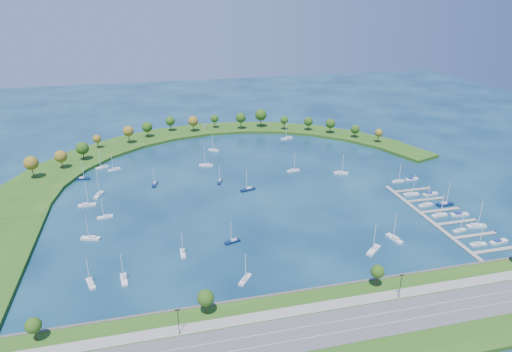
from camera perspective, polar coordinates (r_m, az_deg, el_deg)
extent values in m
plane|color=#06223C|center=(259.41, -0.81, -1.33)|extent=(700.00, 700.00, 0.00)
cube|color=#255015|center=(158.65, 9.80, -19.02)|extent=(420.00, 42.00, 1.60)
cube|color=#474442|center=(173.84, 6.98, -14.52)|extent=(420.00, 1.20, 1.80)
cube|color=#515154|center=(158.08, 9.82, -18.79)|extent=(420.00, 16.00, 0.12)
cube|color=gray|center=(165.74, 8.29, -16.40)|extent=(420.00, 5.00, 0.12)
cube|color=silver|center=(156.35, 10.19, -19.35)|extent=(420.00, 0.15, 0.02)
cube|color=silver|center=(159.74, 9.46, -18.21)|extent=(420.00, 0.15, 0.02)
cylinder|color=#382314|center=(165.93, -26.64, -17.89)|extent=(0.56, 0.56, 4.90)
sphere|color=#284C13|center=(163.82, -26.86, -16.95)|extent=(5.20, 5.20, 5.20)
cylinder|color=#382314|center=(160.68, -6.47, -16.57)|extent=(0.56, 0.56, 5.25)
sphere|color=#284C13|center=(158.30, -6.53, -15.49)|extent=(6.00, 6.00, 6.00)
cylinder|color=#382314|center=(177.76, 15.33, -12.92)|extent=(0.56, 0.56, 5.60)
sphere|color=#284C13|center=(175.60, 15.46, -11.90)|extent=(5.20, 5.20, 5.20)
cylinder|color=black|center=(152.56, -10.01, -18.15)|extent=(0.24, 0.24, 10.00)
cylinder|color=black|center=(173.30, 18.17, -13.44)|extent=(0.24, 0.24, 10.00)
cube|color=#255015|center=(271.26, -28.37, -2.89)|extent=(43.73, 48.72, 2.00)
cube|color=#255015|center=(295.93, -25.63, -0.35)|extent=(50.23, 54.30, 2.00)
cube|color=#255015|center=(317.90, -22.19, 1.74)|extent=(54.07, 56.09, 2.00)
cube|color=#255015|center=(336.56, -18.23, 3.41)|extent=(55.20, 54.07, 2.00)
cube|color=#255015|center=(351.42, -13.91, 4.69)|extent=(53.65, 48.47, 2.00)
cube|color=#255015|center=(362.14, -9.34, 5.59)|extent=(49.62, 39.75, 2.00)
cube|color=#255015|center=(368.46, -4.62, 6.12)|extent=(44.32, 29.96, 2.00)
cube|color=#255015|center=(370.27, 0.18, 6.28)|extent=(49.49, 38.05, 2.00)
cube|color=#255015|center=(367.52, 4.97, 6.06)|extent=(51.13, 44.12, 2.00)
cube|color=#255015|center=(360.26, 9.67, 5.48)|extent=(49.19, 47.96, 2.00)
cube|color=#255015|center=(348.66, 14.20, 4.52)|extent=(43.90, 49.49, 2.00)
cube|color=#255015|center=(332.97, 18.46, 3.18)|extent=(35.67, 48.74, 2.00)
cylinder|color=#382314|center=(295.39, -26.91, 0.46)|extent=(0.56, 0.56, 8.29)
sphere|color=brown|center=(293.48, -27.11, 1.51)|extent=(8.49, 8.49, 8.49)
cylinder|color=#382314|center=(304.86, -23.81, 1.48)|extent=(0.56, 0.56, 6.66)
sphere|color=brown|center=(303.30, -23.96, 2.34)|extent=(7.68, 7.68, 7.68)
cylinder|color=#382314|center=(315.17, -21.44, 2.51)|extent=(0.56, 0.56, 6.57)
sphere|color=#284C13|center=(313.63, -21.56, 3.36)|extent=(8.42, 8.42, 8.42)
cylinder|color=#382314|center=(335.86, -19.80, 3.89)|extent=(0.56, 0.56, 5.98)
sphere|color=brown|center=(334.64, -19.89, 4.56)|extent=(5.83, 5.83, 5.83)
cylinder|color=#382314|center=(339.50, -16.11, 4.71)|extent=(0.56, 0.56, 7.90)
sphere|color=brown|center=(337.93, -16.21, 5.60)|extent=(7.79, 7.79, 7.79)
cylinder|color=#382314|center=(351.08, -13.84, 5.41)|extent=(0.56, 0.56, 6.54)
sphere|color=#284C13|center=(349.72, -13.91, 6.17)|extent=(7.96, 7.96, 7.96)
cylinder|color=#382314|center=(363.07, -10.99, 6.25)|extent=(0.56, 0.56, 6.83)
sphere|color=#284C13|center=(361.75, -11.04, 6.99)|extent=(7.33, 7.33, 7.33)
cylinder|color=#382314|center=(358.78, -8.11, 6.26)|extent=(0.56, 0.56, 7.07)
sphere|color=brown|center=(357.38, -8.15, 7.05)|extent=(8.10, 8.10, 8.10)
cylinder|color=#382314|center=(366.45, -5.36, 6.71)|extent=(0.56, 0.56, 6.69)
sphere|color=#284C13|center=(365.22, -5.39, 7.40)|extent=(6.28, 6.28, 6.28)
cylinder|color=#382314|center=(362.11, -1.97, 6.70)|extent=(0.56, 0.56, 7.93)
sphere|color=#284C13|center=(360.61, -1.99, 7.56)|extent=(8.20, 8.20, 8.20)
cylinder|color=#382314|center=(367.64, 0.63, 7.00)|extent=(0.56, 0.56, 8.42)
sphere|color=#284C13|center=(366.03, 0.63, 7.92)|extent=(9.57, 9.57, 9.57)
cylinder|color=#382314|center=(360.97, 3.66, 6.52)|extent=(0.56, 0.56, 6.78)
sphere|color=#284C13|center=(359.70, 3.68, 7.24)|extent=(6.44, 6.44, 6.44)
cylinder|color=#382314|center=(360.98, 6.76, 6.34)|extent=(0.56, 0.56, 5.98)
sphere|color=#284C13|center=(359.77, 6.79, 7.02)|extent=(7.18, 7.18, 7.18)
cylinder|color=#382314|center=(355.76, 9.56, 5.98)|extent=(0.56, 0.56, 6.50)
sphere|color=#284C13|center=(354.44, 9.61, 6.72)|extent=(7.61, 7.61, 7.61)
cylinder|color=#382314|center=(348.84, 12.66, 5.30)|extent=(0.56, 0.56, 5.24)
sphere|color=#284C13|center=(347.71, 12.71, 5.93)|extent=(6.83, 6.83, 6.83)
cylinder|color=#382314|center=(340.64, 15.52, 4.71)|extent=(0.56, 0.56, 6.43)
sphere|color=brown|center=(339.38, 15.60, 5.41)|extent=(5.89, 5.89, 5.89)
cylinder|color=gray|center=(363.16, -6.63, 6.26)|extent=(2.20, 2.20, 3.69)
cylinder|color=gray|center=(362.61, -6.65, 6.56)|extent=(2.60, 2.60, 0.30)
cube|color=gray|center=(238.68, 21.34, -5.16)|extent=(2.20, 82.00, 0.40)
cube|color=gray|center=(223.88, 28.60, -8.40)|extent=(22.00, 2.00, 0.40)
cube|color=gray|center=(232.20, 26.51, -6.87)|extent=(22.00, 2.00, 0.40)
cylinder|color=#382314|center=(238.93, 28.56, -6.38)|extent=(0.36, 0.36, 1.60)
cube|color=gray|center=(240.96, 24.59, -5.44)|extent=(22.00, 2.00, 0.40)
cylinder|color=#382314|center=(247.45, 26.61, -5.01)|extent=(0.36, 0.36, 1.60)
cube|color=gray|center=(250.11, 22.81, -4.10)|extent=(22.00, 2.00, 0.40)
cylinder|color=#382314|center=(256.37, 24.80, -3.73)|extent=(0.36, 0.36, 1.60)
cube|color=gray|center=(259.61, 21.16, -2.86)|extent=(22.00, 2.00, 0.40)
cylinder|color=#382314|center=(265.64, 23.11, -2.53)|extent=(0.36, 0.36, 1.60)
cube|color=gray|center=(269.42, 19.63, -1.70)|extent=(22.00, 2.00, 0.40)
cylinder|color=#382314|center=(275.24, 21.55, -1.41)|extent=(0.36, 0.36, 1.60)
cube|color=silver|center=(214.64, 17.46, -7.76)|extent=(4.48, 9.60, 1.11)
cube|color=silver|center=(213.61, 17.66, -7.65)|extent=(2.46, 3.55, 0.78)
cylinder|color=silver|center=(211.85, 17.54, -6.08)|extent=(0.32, 0.32, 12.50)
cube|color=#0A1A41|center=(265.05, -4.70, -0.76)|extent=(4.36, 7.65, 0.89)
cube|color=silver|center=(265.42, -4.68, -0.55)|extent=(2.21, 2.91, 0.62)
cylinder|color=silver|center=(262.41, -4.76, 0.27)|extent=(0.32, 0.32, 9.96)
cube|color=silver|center=(236.21, -18.95, -5.07)|extent=(7.93, 3.25, 0.92)
cube|color=silver|center=(235.88, -18.79, -4.87)|extent=(2.89, 1.88, 0.65)
cylinder|color=silver|center=(233.74, -19.28, -3.86)|extent=(0.32, 0.32, 10.40)
cube|color=#0A1A41|center=(203.22, -3.08, -8.49)|extent=(7.74, 4.23, 0.90)
cube|color=silver|center=(203.12, -2.89, -8.25)|extent=(2.93, 2.18, 0.63)
cylinder|color=silver|center=(200.20, -3.26, -7.19)|extent=(0.32, 0.32, 10.07)
cube|color=silver|center=(344.19, 4.01, 4.86)|extent=(10.06, 5.65, 1.16)
cube|color=silver|center=(344.44, 4.15, 5.05)|extent=(3.82, 2.88, 0.81)
cylinder|color=silver|center=(341.65, 3.94, 5.98)|extent=(0.32, 0.32, 13.09)
cube|color=silver|center=(197.11, -9.45, -9.89)|extent=(2.08, 7.23, 0.87)
cube|color=silver|center=(197.33, -9.48, -9.60)|extent=(1.43, 2.54, 0.61)
cylinder|color=silver|center=(193.84, -9.54, -8.65)|extent=(0.32, 0.32, 9.73)
cube|color=silver|center=(252.17, -21.01, -3.54)|extent=(9.34, 3.17, 1.10)
cube|color=silver|center=(251.87, -21.25, -3.38)|extent=(3.33, 2.01, 0.77)
cylinder|color=silver|center=(249.37, -21.06, -2.13)|extent=(0.32, 0.32, 12.42)
cube|color=#0A1A41|center=(267.42, -12.97, -1.07)|extent=(3.57, 8.26, 0.96)
cube|color=silver|center=(267.82, -12.96, -0.84)|extent=(2.02, 3.02, 0.67)
cylinder|color=silver|center=(264.58, -13.10, 0.04)|extent=(0.32, 0.32, 10.79)
cube|color=silver|center=(262.31, -19.66, -2.32)|extent=(5.47, 9.53, 1.10)
cube|color=silver|center=(261.19, -19.77, -2.22)|extent=(2.76, 3.63, 0.77)
cylinder|color=silver|center=(260.29, -19.79, -0.91)|extent=(0.32, 0.32, 12.41)
cube|color=silver|center=(203.24, 14.98, -9.27)|extent=(9.16, 8.21, 1.16)
cube|color=silver|center=(203.52, 15.11, -8.92)|extent=(3.81, 3.60, 0.81)
cylinder|color=silver|center=(199.05, 15.10, -7.64)|extent=(0.32, 0.32, 13.01)
cube|color=silver|center=(281.76, 10.94, 0.37)|extent=(9.27, 4.95, 1.07)
cube|color=silver|center=(281.30, 10.77, 0.54)|extent=(3.49, 2.57, 0.75)
cylinder|color=silver|center=(279.49, 11.18, 1.61)|extent=(0.32, 0.32, 12.05)
cube|color=silver|center=(296.55, -17.87, 0.78)|extent=(8.10, 5.09, 0.94)
cube|color=silver|center=(296.49, -17.75, 0.96)|extent=(3.14, 2.49, 0.66)
cylinder|color=silver|center=(294.38, -18.12, 1.80)|extent=(0.32, 0.32, 10.62)
cube|color=silver|center=(290.96, -6.48, 1.38)|extent=(9.45, 5.28, 1.09)
cube|color=silver|center=(290.46, -6.31, 1.54)|extent=(3.59, 2.69, 0.76)
cylinder|color=silver|center=(288.76, -6.68, 2.62)|extent=(0.32, 0.32, 12.29)
cube|color=#0A1A41|center=(288.33, -21.46, -0.35)|extent=(8.04, 3.05, 0.94)
cube|color=silver|center=(288.24, -21.63, -0.21)|extent=(2.90, 1.83, 0.66)
cylinder|color=silver|center=(286.12, -21.50, 0.72)|extent=(0.32, 0.32, 10.59)
cube|color=silver|center=(318.67, -5.48, 3.32)|extent=(7.78, 7.02, 0.99)
cube|color=silver|center=(317.99, -5.36, 3.44)|extent=(3.24, 3.08, 0.69)
cylinder|color=silver|center=(317.06, -5.62, 4.37)|extent=(0.32, 0.32, 11.08)
cube|color=silver|center=(178.92, -1.42, -13.27)|extent=(6.71, 7.73, 0.96)
cube|color=silver|center=(177.85, -1.53, -13.20)|extent=(2.97, 3.19, 0.68)
cylinder|color=silver|center=(175.99, -1.34, -11.60)|extent=(0.32, 0.32, 10.86)
cube|color=silver|center=(186.25, -16.72, -12.75)|extent=(3.41, 8.64, 1.01)
cube|color=silver|center=(186.46, -16.77, -12.39)|extent=(2.01, 3.13, 0.71)
cylinder|color=silver|center=(182.27, -16.92, -11.28)|extent=(0.32, 0.32, 11.35)
cube|color=#0A1A41|center=(253.70, -1.07, -1.77)|extent=(9.32, 4.81, 1.08)
cube|color=silver|center=(253.71, -0.90, -1.54)|extent=(3.50, 2.53, 0.75)
cylinder|color=silver|center=(250.73, -1.23, -0.43)|extent=(0.32, 0.32, 12.12)
cube|color=silver|center=(302.70, -19.32, 1.04)|extent=(8.50, 5.35, 0.99)
cube|color=silver|center=(302.62, -19.19, 1.22)|extent=(3.29, 2.62, 0.69)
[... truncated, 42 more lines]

